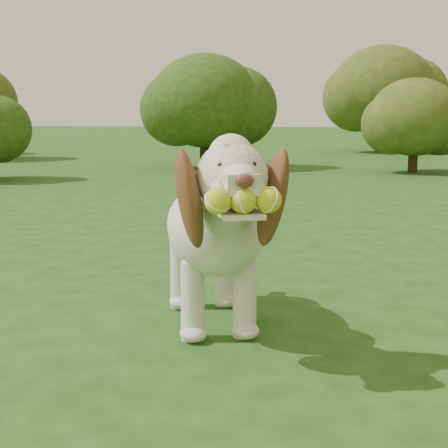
# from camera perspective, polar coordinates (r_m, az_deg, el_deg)

# --- Properties ---
(ground) EXTENTS (80.00, 80.00, 0.00)m
(ground) POSITION_cam_1_polar(r_m,az_deg,el_deg) (2.65, -7.99, -11.35)
(ground) COLOR #174012
(ground) RESTS_ON ground
(dog) EXTENTS (0.74, 1.28, 0.85)m
(dog) POSITION_cam_1_polar(r_m,az_deg,el_deg) (2.91, -0.86, -0.08)
(dog) COLOR silver
(dog) RESTS_ON ground
(shrub_i) EXTENTS (2.35, 2.35, 2.43)m
(shrub_i) POSITION_cam_1_polar(r_m,az_deg,el_deg) (16.35, 13.06, 10.84)
(shrub_i) COLOR #382314
(shrub_i) RESTS_ON ground
(shrub_b) EXTENTS (1.81, 1.81, 1.88)m
(shrub_b) POSITION_cam_1_polar(r_m,az_deg,el_deg) (11.44, -1.57, 10.19)
(shrub_b) COLOR #382314
(shrub_b) RESTS_ON ground
(shrub_c) EXTENTS (1.39, 1.39, 1.44)m
(shrub_c) POSITION_cam_1_polar(r_m,az_deg,el_deg) (10.92, 15.57, 8.56)
(shrub_c) COLOR #382314
(shrub_c) RESTS_ON ground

